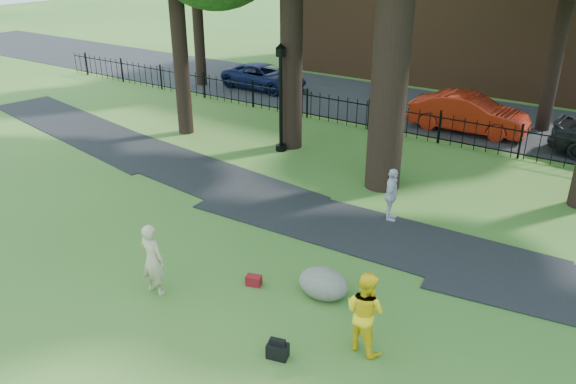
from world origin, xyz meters
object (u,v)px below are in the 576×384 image
Objects in this scene: man at (365,312)px; boulder at (323,281)px; red_sedan at (468,113)px; woman at (153,259)px; lamppost at (281,100)px.

boulder is (-1.56, 1.12, -0.51)m from man.
red_sedan is at bearing -69.25° from man.
man is 1.46× the size of boulder.
red_sedan is at bearing -99.73° from woman.
lamppost is at bearing -74.21° from woman.
lamppost is (-7.63, 8.22, 1.09)m from man.
man is 11.27m from lamppost.
boulder is 0.29× the size of lamppost.
woman is 15.42m from red_sedan.
man is 0.43× the size of lamppost.
boulder is at bearing -41.00° from lamppost.
boulder is 13.29m from red_sedan.
woman is 3.80m from boulder.
man is at bearing -171.76° from red_sedan.
woman is at bearing 170.04° from red_sedan.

